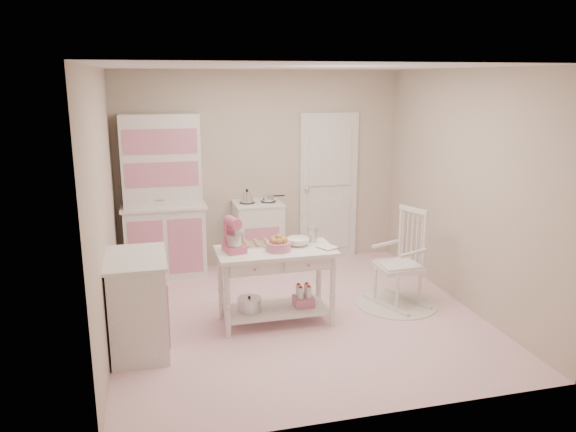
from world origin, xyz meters
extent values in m
plane|color=pink|center=(0.00, 0.00, 0.00)|extent=(3.80, 3.80, 0.00)
cube|color=white|center=(0.00, 0.00, 2.60)|extent=(3.80, 3.80, 0.04)
cube|color=beige|center=(0.00, 1.90, 1.30)|extent=(3.80, 0.04, 2.60)
cube|color=beige|center=(0.00, -1.90, 1.30)|extent=(3.80, 0.04, 2.60)
cube|color=beige|center=(-1.90, 0.00, 1.30)|extent=(0.04, 3.80, 2.60)
cube|color=beige|center=(1.90, 0.00, 1.30)|extent=(0.04, 3.80, 2.60)
cube|color=white|center=(0.95, 1.87, 1.02)|extent=(0.82, 0.05, 2.04)
cube|color=white|center=(-1.30, 1.66, 1.04)|extent=(1.06, 0.50, 2.08)
cube|color=white|center=(-0.10, 1.61, 0.46)|extent=(0.62, 0.57, 0.92)
cube|color=white|center=(-1.63, -0.36, 0.46)|extent=(0.54, 0.84, 0.92)
cylinder|color=white|center=(1.18, 0.05, 0.01)|extent=(0.92, 0.92, 0.01)
cube|color=white|center=(1.18, 0.05, 0.55)|extent=(0.71, 0.84, 1.10)
cube|color=white|center=(-0.26, -0.08, 0.40)|extent=(1.20, 0.60, 0.80)
cube|color=#D0587B|center=(-0.68, -0.06, 0.97)|extent=(0.26, 0.32, 0.34)
cube|color=silver|center=(-0.41, 0.10, 0.81)|extent=(0.34, 0.24, 0.02)
cylinder|color=pink|center=(-0.24, -0.13, 0.85)|extent=(0.25, 0.25, 0.09)
imported|color=white|center=(0.00, 0.00, 0.84)|extent=(0.25, 0.25, 0.08)
cylinder|color=silver|center=(0.18, 0.08, 0.89)|extent=(0.10, 0.10, 0.17)
imported|color=white|center=(0.19, -0.20, 0.81)|extent=(0.22, 0.25, 0.02)
camera|label=1|loc=(-1.48, -5.40, 2.50)|focal=35.00mm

